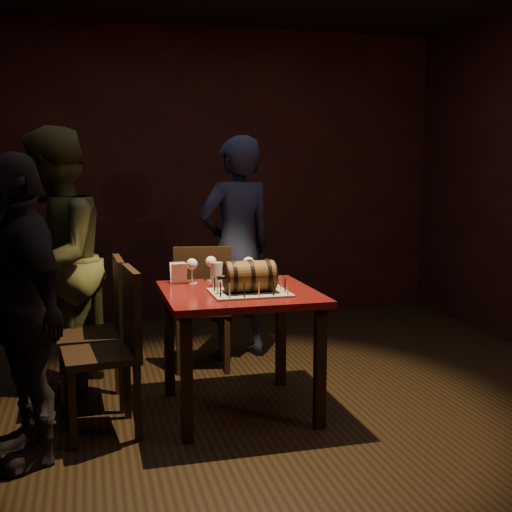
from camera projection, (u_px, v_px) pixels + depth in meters
name	position (u px, v px, depth m)	size (l,w,h in m)	color
room_shell	(253.00, 182.00, 3.76)	(5.04, 5.04, 2.80)	black
pub_table	(239.00, 308.00, 3.86)	(0.90, 0.90, 0.75)	#520D0E
cake_board	(250.00, 293.00, 3.75)	(0.45, 0.35, 0.01)	gray
barrel_cake	(250.00, 276.00, 3.73)	(0.34, 0.20, 0.20)	brown
birthday_candles	(250.00, 285.00, 3.74)	(0.40, 0.30, 0.09)	#DECD84
wine_glass_left	(192.00, 265.00, 4.06)	(0.07, 0.07, 0.16)	silver
wine_glass_mid	(211.00, 263.00, 4.16)	(0.07, 0.07, 0.16)	silver
wine_glass_right	(248.00, 264.00, 4.13)	(0.07, 0.07, 0.16)	silver
pint_of_ale	(217.00, 275.00, 3.97)	(0.07, 0.07, 0.15)	silver
menu_card	(179.00, 274.00, 4.06)	(0.10, 0.05, 0.13)	white
chair_back	(203.00, 301.00, 4.64)	(0.47, 0.47, 0.93)	black
chair_left_rear	(104.00, 324.00, 3.97)	(0.41, 0.41, 0.93)	black
chair_left_front	(115.00, 341.00, 3.56)	(0.44, 0.44, 0.93)	black
person_back	(237.00, 249.00, 4.94)	(0.63, 0.41, 1.72)	#1C1F38
person_left_rear	(54.00, 263.00, 4.14)	(0.85, 0.66, 1.74)	#444422
person_left_front	(21.00, 310.00, 3.19)	(0.92, 0.38, 1.56)	black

